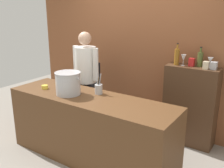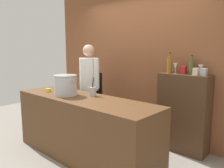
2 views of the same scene
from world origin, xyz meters
TOP-DOWN VIEW (x-y plane):
  - ground_plane at (0.00, 0.00)m, footprint 8.00×8.00m
  - brick_back_panel at (0.00, 1.40)m, footprint 4.40×0.10m
  - prep_counter at (0.00, 0.00)m, footprint 2.38×0.70m
  - bar_cabinet at (0.97, 1.19)m, footprint 0.76×0.32m
  - chef at (-0.64, 0.70)m, footprint 0.53×0.37m
  - stockpot_large at (-0.31, -0.06)m, footprint 0.40×0.34m
  - utensil_crock at (0.02, 0.17)m, footprint 0.10×0.10m
  - butter_jar at (-0.76, -0.08)m, footprint 0.09×0.09m
  - wine_bottle_olive at (1.03, 1.25)m, footprint 0.08×0.08m
  - wine_bottle_amber at (0.72, 1.16)m, footprint 0.07×0.07m
  - wine_glass_tall at (0.82, 1.16)m, footprint 0.08×0.08m
  - wine_glass_wide at (1.18, 1.24)m, footprint 0.08×0.08m
  - spice_tin_silver at (1.25, 1.16)m, footprint 0.08×0.08m
  - spice_tin_cream at (1.15, 1.12)m, footprint 0.07×0.07m
  - spice_tin_red at (0.93, 1.20)m, footprint 0.07×0.07m

SIDE VIEW (x-z plane):
  - ground_plane at x=0.00m, z-range 0.00..0.00m
  - prep_counter at x=0.00m, z-range 0.00..0.90m
  - bar_cabinet at x=0.97m, z-range 0.00..1.21m
  - butter_jar at x=-0.76m, z-range 0.90..0.95m
  - chef at x=-0.64m, z-range 0.13..1.79m
  - utensil_crock at x=0.02m, z-range 0.83..1.11m
  - stockpot_large at x=-0.31m, z-range 0.90..1.20m
  - spice_tin_silver at x=1.25m, z-range 1.21..1.31m
  - spice_tin_cream at x=1.15m, z-range 1.21..1.31m
  - spice_tin_red at x=0.93m, z-range 1.21..1.32m
  - wine_glass_wide at x=1.18m, z-range 1.24..1.39m
  - wine_bottle_olive at x=1.03m, z-range 1.18..1.46m
  - wine_glass_tall at x=0.82m, z-range 1.24..1.40m
  - wine_bottle_amber at x=0.72m, z-range 1.17..1.49m
  - brick_back_panel at x=0.00m, z-range 0.00..3.00m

